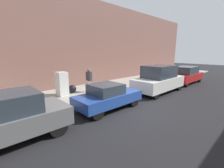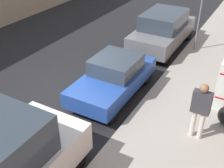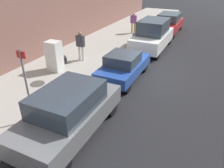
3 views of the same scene
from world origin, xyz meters
TOP-DOWN VIEW (x-y plane):
  - ground_plane at (0.00, 0.00)m, footprint 80.00×80.00m
  - sidewalk_slab at (-4.56, 0.00)m, footprint 4.76×44.00m
  - street_sign_post at (-2.62, -5.92)m, footprint 0.36×0.07m
  - pedestrian_standing_near at (-4.29, 0.06)m, footprint 0.51×0.24m
  - parked_suv_gray at (-1.04, -5.75)m, footprint 1.93×4.43m
  - parked_hatchback_blue at (-1.04, -0.92)m, footprint 1.71×3.84m

SIDE VIEW (x-z plane):
  - ground_plane at x=0.00m, z-range 0.00..0.00m
  - sidewalk_slab at x=-4.56m, z-range 0.00..0.16m
  - parked_hatchback_blue at x=-1.04m, z-range 0.01..1.44m
  - parked_suv_gray at x=-1.04m, z-range 0.03..1.78m
  - pedestrian_standing_near at x=-4.29m, z-range 0.32..2.10m
  - street_sign_post at x=-2.62m, z-range 0.32..3.11m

